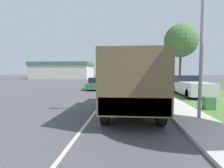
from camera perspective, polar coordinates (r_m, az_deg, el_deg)
name	(u,v)px	position (r m, az deg, el deg)	size (l,w,h in m)	color
ground_plane	(118,82)	(36.55, 1.99, 0.64)	(180.00, 180.00, 0.00)	#4C4C4F
lane_centre_stripe	(118,82)	(36.55, 1.99, 0.65)	(0.12, 120.00, 0.00)	silver
sidewalk_right	(140,82)	(36.63, 9.04, 0.70)	(1.80, 120.00, 0.12)	beige
grass_strip_right	(161,82)	(37.24, 15.81, 0.57)	(7.00, 120.00, 0.02)	#4C7538
military_truck	(131,81)	(9.09, 6.25, 1.08)	(2.49, 7.32, 2.93)	#474C38
car_nearest_ahead	(96,84)	(21.09, -5.20, -0.02)	(1.73, 4.41, 1.43)	#336B3D
car_second_ahead	(104,80)	(29.26, -2.56, 1.31)	(1.94, 3.93, 1.71)	#336B3D
car_third_ahead	(110,79)	(38.35, -0.50, 1.77)	(1.93, 4.04, 1.43)	black
pickup_truck	(190,86)	(17.01, 24.21, -0.60)	(2.01, 5.46, 1.75)	silver
lamp_post	(198,14)	(8.57, 26.18, 19.94)	(1.69, 0.24, 7.44)	gray
tree_mid_right	(181,41)	(19.31, 21.58, 12.98)	(3.34, 3.34, 6.90)	brown
utility_box	(209,103)	(11.11, 29.09, -5.52)	(0.55, 0.45, 0.70)	#3D7042
building_distant	(63,70)	(58.19, -15.64, 4.29)	(18.35, 11.21, 5.13)	beige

